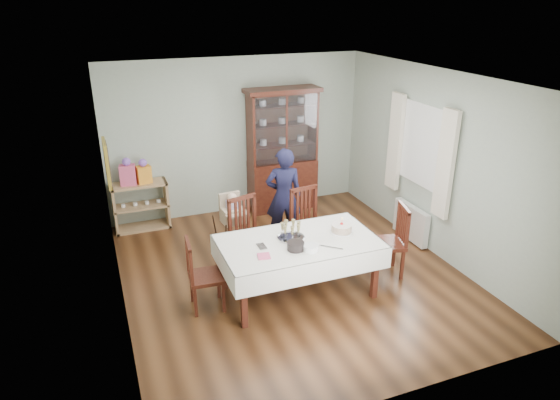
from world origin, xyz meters
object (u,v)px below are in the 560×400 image
chair_far_right (310,238)px  high_chair (233,230)px  gift_bag_orange (144,172)px  chair_end_right (387,254)px  gift_bag_pink (128,173)px  chair_far_left (251,250)px  champagne_tray (291,234)px  china_cabinet (282,148)px  woman (284,196)px  sideboard (141,206)px  chair_end_left (205,288)px  birthday_cake (342,228)px  dining_table (298,267)px

chair_far_right → high_chair: (-1.00, 0.55, 0.06)m
high_chair → gift_bag_orange: 1.84m
chair_end_right → gift_bag_pink: gift_bag_pink is taller
chair_far_left → champagne_tray: chair_far_left is taller
china_cabinet → woman: size_ratio=1.42×
woman → sideboard: bearing=-18.8°
chair_end_left → champagne_tray: champagne_tray is taller
champagne_tray → sideboard: bearing=120.9°
birthday_cake → gift_bag_orange: 3.47m
sideboard → birthday_cake: 3.57m
chair_far_right → champagne_tray: 1.06m
chair_end_left → chair_end_right: bearing=-87.8°
gift_bag_pink → chair_far_left: bearing=-54.0°
chair_end_right → gift_bag_orange: gift_bag_orange is taller
chair_far_right → china_cabinet: bearing=72.9°
chair_far_left → birthday_cake: (1.00, -0.77, 0.50)m
birthday_cake → gift_bag_pink: (-2.41, 2.71, 0.19)m
china_cabinet → birthday_cake: size_ratio=7.14×
chair_end_right → woman: 1.79m
sideboard → champagne_tray: (1.58, -2.65, 0.42)m
chair_end_left → champagne_tray: (1.13, -0.02, 0.55)m
dining_table → chair_far_right: bearing=56.9°
sideboard → champagne_tray: 3.11m
chair_end_left → gift_bag_pink: bearing=17.3°
gift_bag_orange → chair_far_right: bearing=-42.5°
chair_far_left → chair_end_left: chair_far_left is taller
chair_far_left → chair_end_left: 1.05m
champagne_tray → birthday_cake: size_ratio=1.17×
champagne_tray → birthday_cake: bearing=-6.6°
gift_bag_orange → sideboard: bearing=168.6°
chair_end_right → champagne_tray: bearing=-77.7°
dining_table → gift_bag_orange: (-1.55, 2.73, 0.60)m
chair_far_right → champagne_tray: chair_far_right is taller
chair_end_right → high_chair: 2.26m
chair_far_left → champagne_tray: 0.92m
sideboard → birthday_cake: size_ratio=2.95×
gift_bag_orange → birthday_cake: bearing=-51.4°
woman → gift_bag_pink: bearing=-16.6°
china_cabinet → chair_far_right: size_ratio=2.07×
chair_far_right → chair_end_right: chair_far_right is taller
dining_table → gift_bag_pink: bearing=123.3°
high_chair → birthday_cake: (1.08, -1.35, 0.44)m
chair_far_right → gift_bag_pink: 3.09m
high_chair → gift_bag_pink: bearing=129.0°
birthday_cake → china_cabinet: bearing=85.0°
chair_far_right → high_chair: 1.15m
chair_far_right → chair_end_left: size_ratio=1.13×
chair_far_left → high_chair: (-0.08, 0.58, 0.06)m
champagne_tray → chair_end_right: bearing=-3.3°
sideboard → chair_far_left: bearing=-57.3°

